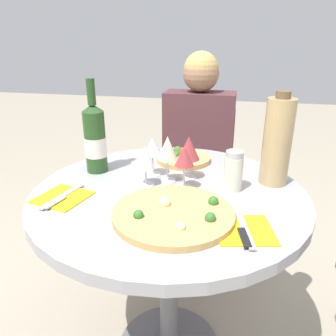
{
  "coord_description": "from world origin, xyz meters",
  "views": [
    {
      "loc": [
        0.21,
        -0.98,
        1.22
      ],
      "look_at": [
        0.01,
        -0.05,
        0.84
      ],
      "focal_mm": 35.0,
      "sensor_mm": 36.0,
      "label": 1
    }
  ],
  "objects_px": {
    "seated_diner": "(196,175)",
    "wine_bottle": "(95,139)",
    "chair_behind_diner": "(198,183)",
    "dining_table": "(169,222)",
    "tall_carafe": "(277,142)",
    "pizza_large": "(174,214)"
  },
  "relations": [
    {
      "from": "dining_table",
      "to": "tall_carafe",
      "type": "bearing_deg",
      "value": 21.51
    },
    {
      "from": "chair_behind_diner",
      "to": "pizza_large",
      "type": "relative_size",
      "value": 2.42
    },
    {
      "from": "chair_behind_diner",
      "to": "wine_bottle",
      "type": "distance_m",
      "value": 0.89
    },
    {
      "from": "chair_behind_diner",
      "to": "seated_diner",
      "type": "bearing_deg",
      "value": 90.0
    },
    {
      "from": "chair_behind_diner",
      "to": "tall_carafe",
      "type": "xyz_separation_m",
      "value": [
        0.34,
        -0.66,
        0.48
      ]
    },
    {
      "from": "chair_behind_diner",
      "to": "seated_diner",
      "type": "height_order",
      "value": "seated_diner"
    },
    {
      "from": "dining_table",
      "to": "wine_bottle",
      "type": "relative_size",
      "value": 2.66
    },
    {
      "from": "seated_diner",
      "to": "wine_bottle",
      "type": "height_order",
      "value": "seated_diner"
    },
    {
      "from": "dining_table",
      "to": "wine_bottle",
      "type": "height_order",
      "value": "wine_bottle"
    },
    {
      "from": "chair_behind_diner",
      "to": "dining_table",
      "type": "bearing_deg",
      "value": 89.6
    },
    {
      "from": "seated_diner",
      "to": "tall_carafe",
      "type": "distance_m",
      "value": 0.73
    },
    {
      "from": "wine_bottle",
      "to": "seated_diner",
      "type": "bearing_deg",
      "value": 61.01
    },
    {
      "from": "wine_bottle",
      "to": "pizza_large",
      "type": "bearing_deg",
      "value": -38.25
    },
    {
      "from": "pizza_large",
      "to": "tall_carafe",
      "type": "relative_size",
      "value": 1.09
    },
    {
      "from": "pizza_large",
      "to": "chair_behind_diner",
      "type": "bearing_deg",
      "value": 92.75
    },
    {
      "from": "tall_carafe",
      "to": "chair_behind_diner",
      "type": "bearing_deg",
      "value": 117.15
    },
    {
      "from": "seated_diner",
      "to": "wine_bottle",
      "type": "distance_m",
      "value": 0.73
    },
    {
      "from": "chair_behind_diner",
      "to": "tall_carafe",
      "type": "relative_size",
      "value": 2.64
    },
    {
      "from": "pizza_large",
      "to": "tall_carafe",
      "type": "xyz_separation_m",
      "value": [
        0.29,
        0.31,
        0.14
      ]
    },
    {
      "from": "chair_behind_diner",
      "to": "wine_bottle",
      "type": "xyz_separation_m",
      "value": [
        -0.31,
        -0.69,
        0.45
      ]
    },
    {
      "from": "dining_table",
      "to": "seated_diner",
      "type": "relative_size",
      "value": 0.79
    },
    {
      "from": "tall_carafe",
      "to": "wine_bottle",
      "type": "bearing_deg",
      "value": -177.41
    }
  ]
}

